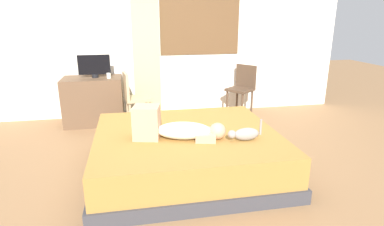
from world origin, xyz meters
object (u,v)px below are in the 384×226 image
bed (187,152)px  chair_spare (242,86)px  person_lying (175,128)px  chair_by_desk (133,96)px  tv_monitor (94,66)px  cat (245,134)px  cup (109,76)px  desk (94,101)px

bed → chair_spare: 2.30m
person_lying → chair_by_desk: bearing=103.0°
tv_monitor → chair_spare: tv_monitor is taller
person_lying → chair_spare: 2.49m
tv_monitor → chair_by_desk: bearing=-32.2°
bed → chair_spare: chair_spare is taller
person_lying → cat: person_lying is taller
bed → chair_spare: size_ratio=2.32×
person_lying → tv_monitor: 2.28m
tv_monitor → bed: bearing=-59.7°
person_lying → cup: (-0.74, 1.94, 0.21)m
bed → chair_spare: bearing=55.2°
bed → cat: cat is taller
desk → tv_monitor: tv_monitor is taller
person_lying → desk: bearing=116.3°
chair_spare → desk: bearing=179.6°
tv_monitor → chair_spare: bearing=-0.4°
person_lying → tv_monitor: size_ratio=1.96×
person_lying → desk: (-1.01, 2.04, -0.20)m
bed → person_lying: (-0.15, -0.15, 0.34)m
tv_monitor → chair_spare: (2.40, -0.02, -0.41)m
person_lying → cat: 0.71m
person_lying → chair_spare: bearing=54.4°
person_lying → cup: bearing=110.9°
cup → chair_by_desk: 0.51m
person_lying → chair_by_desk: chair_by_desk is taller
cup → desk: bearing=159.0°
person_lying → tv_monitor: tv_monitor is taller
desk → chair_spare: chair_spare is taller
chair_by_desk → person_lying: bearing=-77.0°
bed → tv_monitor: (-1.10, 1.89, 0.70)m
cup → bed: bearing=-63.5°
bed → desk: 2.22m
cat → desk: desk is taller
cat → chair_spare: chair_spare is taller
cup → chair_spare: chair_spare is taller
cat → chair_by_desk: size_ratio=0.42×
desk → cup: bearing=-21.0°
chair_by_desk → chair_spare: 1.87m
cat → chair_spare: size_ratio=0.42×
desk → chair_spare: bearing=-0.4°
bed → person_lying: person_lying is taller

